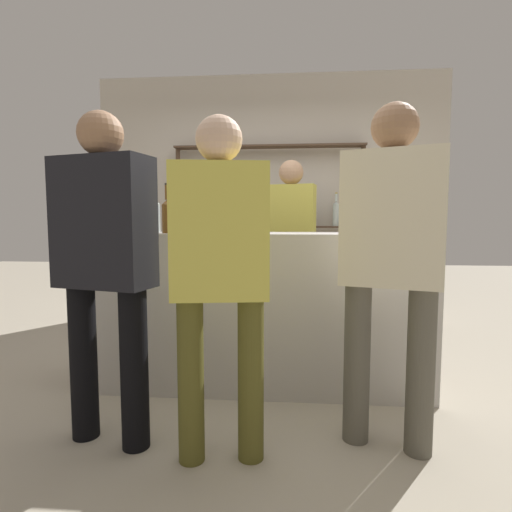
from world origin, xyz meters
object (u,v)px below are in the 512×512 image
object	(u,v)px
customer_center	(220,264)
counter_bottle_4	(205,215)
ice_bucket	(192,216)
counter_bottle_2	(123,215)
counter_bottle_0	(155,214)
counter_bottle_5	(181,214)
wine_glass	(415,214)
customer_left	(105,255)
counter_bottle_1	(167,215)
customer_right	(391,252)
counter_bottle_3	(259,212)
cork_jar	(415,225)
server_behind_counter	(291,237)

from	to	relation	value
customer_center	counter_bottle_4	bearing A→B (deg)	7.28
counter_bottle_4	ice_bucket	distance (m)	0.23
counter_bottle_2	customer_center	world-z (taller)	customer_center
counter_bottle_0	counter_bottle_5	size ratio (longest dim) A/B	0.97
wine_glass	customer_left	world-z (taller)	customer_left
counter_bottle_1	ice_bucket	xyz separation A→B (m)	(0.16, 0.02, -0.00)
ice_bucket	wine_glass	bearing A→B (deg)	2.93
wine_glass	customer_center	xyz separation A→B (m)	(-1.16, -0.91, -0.25)
ice_bucket	customer_right	size ratio (longest dim) A/B	0.14
counter_bottle_5	customer_right	size ratio (longest dim) A/B	0.20
counter_bottle_5	wine_glass	bearing A→B (deg)	-4.65
counter_bottle_0	customer_center	distance (m)	1.29
counter_bottle_5	customer_center	bearing A→B (deg)	-65.84
counter_bottle_3	ice_bucket	xyz separation A→B (m)	(-0.46, -0.06, -0.03)
counter_bottle_2	counter_bottle_3	world-z (taller)	counter_bottle_3
counter_bottle_3	customer_left	size ratio (longest dim) A/B	0.22
counter_bottle_2	counter_bottle_3	size ratio (longest dim) A/B	0.89
counter_bottle_0	counter_bottle_2	xyz separation A→B (m)	(-0.23, -0.03, -0.00)
counter_bottle_3	customer_left	distance (m)	1.10
counter_bottle_5	wine_glass	world-z (taller)	counter_bottle_5
counter_bottle_2	customer_right	size ratio (longest dim) A/B	0.20
counter_bottle_0	ice_bucket	size ratio (longest dim) A/B	1.43
counter_bottle_4	customer_right	distance (m)	1.44
customer_center	counter_bottle_3	bearing A→B (deg)	-15.85
cork_jar	counter_bottle_1	bearing A→B (deg)	179.16
server_behind_counter	counter_bottle_3	bearing A→B (deg)	0.17
counter_bottle_4	customer_center	world-z (taller)	customer_center
counter_bottle_3	customer_center	distance (m)	0.94
counter_bottle_2	cork_jar	size ratio (longest dim) A/B	2.57
counter_bottle_2	counter_bottle_5	size ratio (longest dim) A/B	0.97
ice_bucket	customer_left	bearing A→B (deg)	-110.46
cork_jar	counter_bottle_0	bearing A→B (deg)	171.32
counter_bottle_4	customer_center	xyz separation A→B (m)	(0.30, -1.06, -0.24)
cork_jar	wine_glass	bearing A→B (deg)	74.04
customer_right	counter_bottle_4	bearing A→B (deg)	70.63
counter_bottle_0	customer_center	world-z (taller)	customer_center
counter_bottle_5	server_behind_counter	size ratio (longest dim) A/B	0.20
counter_bottle_5	server_behind_counter	world-z (taller)	server_behind_counter
counter_bottle_1	wine_glass	bearing A→B (deg)	3.31
counter_bottle_1	wine_glass	distance (m)	1.66
counter_bottle_4	cork_jar	distance (m)	1.45
cork_jar	customer_center	size ratio (longest dim) A/B	0.08
counter_bottle_4	server_behind_counter	distance (m)	1.05
counter_bottle_0	customer_left	size ratio (longest dim) A/B	0.20
counter_bottle_2	server_behind_counter	world-z (taller)	server_behind_counter
counter_bottle_5	counter_bottle_2	bearing A→B (deg)	-178.98
counter_bottle_3	counter_bottle_4	world-z (taller)	counter_bottle_3
counter_bottle_4	server_behind_counter	world-z (taller)	server_behind_counter
wine_glass	customer_right	xyz separation A→B (m)	(-0.33, -0.73, -0.20)
counter_bottle_1	counter_bottle_2	size ratio (longest dim) A/B	0.99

